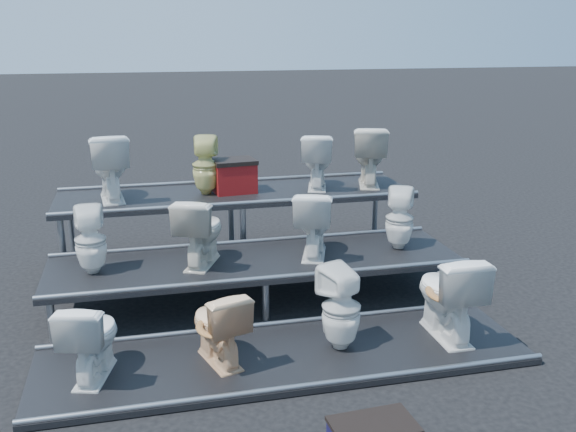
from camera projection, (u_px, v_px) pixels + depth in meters
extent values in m
plane|color=black|center=(257.00, 300.00, 6.75)|extent=(80.00, 80.00, 0.00)
cube|color=black|center=(285.00, 357.00, 5.52)|extent=(4.20, 1.20, 0.06)
cube|color=black|center=(257.00, 280.00, 6.68)|extent=(4.20, 1.20, 0.46)
cube|color=black|center=(237.00, 226.00, 7.84)|extent=(4.20, 1.20, 0.86)
imported|color=white|center=(91.00, 338.00, 5.07)|extent=(0.53, 0.73, 0.67)
imported|color=#E4B384|center=(218.00, 325.00, 5.30)|extent=(0.53, 0.72, 0.65)
imported|color=white|center=(341.00, 308.00, 5.52)|extent=(0.44, 0.44, 0.75)
imported|color=white|center=(448.00, 294.00, 5.73)|extent=(0.46, 0.79, 0.81)
imported|color=white|center=(90.00, 240.00, 6.17)|extent=(0.32, 0.32, 0.66)
imported|color=silver|center=(200.00, 231.00, 6.39)|extent=(0.64, 0.79, 0.70)
imported|color=white|center=(314.00, 223.00, 6.65)|extent=(0.60, 0.79, 0.71)
imported|color=white|center=(400.00, 219.00, 6.87)|extent=(0.40, 0.40, 0.67)
imported|color=white|center=(109.00, 167.00, 7.29)|extent=(0.50, 0.79, 0.77)
imported|color=#D3D17F|center=(205.00, 165.00, 7.55)|extent=(0.37, 0.37, 0.69)
imported|color=white|center=(317.00, 161.00, 7.85)|extent=(0.56, 0.75, 0.68)
imported|color=silver|center=(369.00, 156.00, 7.99)|extent=(0.61, 0.82, 0.75)
cube|color=maroon|center=(234.00, 178.00, 7.69)|extent=(0.52, 0.44, 0.35)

